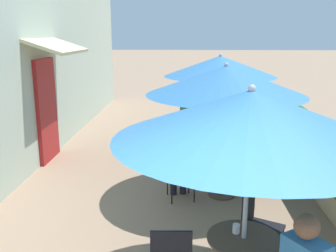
{
  "coord_description": "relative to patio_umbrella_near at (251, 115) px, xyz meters",
  "views": [
    {
      "loc": [
        0.46,
        -1.43,
        2.58
      ],
      "look_at": [
        0.15,
        4.95,
        1.0
      ],
      "focal_mm": 40.0,
      "sensor_mm": 36.0,
      "label": 1
    }
  ],
  "objects": [
    {
      "name": "cafe_chair_far_left",
      "position": [
        0.87,
        5.03,
        -1.37
      ],
      "size": [
        0.46,
        0.46,
        0.87
      ],
      "rotation": [
        0.0,
        0.0,
        9.27
      ],
      "color": "black",
      "rests_on": "ground_plane"
    },
    {
      "name": "coffee_cup_far",
      "position": [
        0.35,
        5.07,
        -1.14
      ],
      "size": [
        0.07,
        0.07,
        0.09
      ],
      "color": "#B73D3D",
      "rests_on": "patio_table_far"
    },
    {
      "name": "seated_patron_far_right",
      "position": [
        -0.5,
        5.2,
        -1.2
      ],
      "size": [
        0.38,
        0.44,
        1.25
      ],
      "rotation": [
        0.0,
        0.0,
        12.42
      ],
      "color": "#23232D",
      "rests_on": "ground_plane"
    },
    {
      "name": "patio_table_mid",
      "position": [
        0.04,
        2.51,
        -1.41
      ],
      "size": [
        0.7,
        0.7,
        0.7
      ],
      "color": "brown",
      "rests_on": "ground_plane"
    },
    {
      "name": "patio_umbrella_far",
      "position": [
        0.18,
        5.06,
        0.0
      ],
      "size": [
        2.46,
        2.46,
        2.16
      ],
      "color": "#B7B7BC",
      "rests_on": "ground_plane"
    },
    {
      "name": "cafe_chair_far_right",
      "position": [
        -0.52,
        5.09,
        -1.37
      ],
      "size": [
        0.46,
        0.46,
        0.87
      ],
      "rotation": [
        0.0,
        0.0,
        12.42
      ],
      "color": "black",
      "rests_on": "ground_plane"
    },
    {
      "name": "seated_patron_mid_right",
      "position": [
        -0.64,
        2.38,
        -1.2
      ],
      "size": [
        0.4,
        0.46,
        1.25
      ],
      "rotation": [
        0.0,
        0.0,
        6.52
      ],
      "color": "#23232D",
      "rests_on": "ground_plane"
    },
    {
      "name": "patio_table_far",
      "position": [
        0.18,
        5.06,
        -1.41
      ],
      "size": [
        0.7,
        0.7,
        0.7
      ],
      "color": "brown",
      "rests_on": "ground_plane"
    },
    {
      "name": "coffee_cup_near",
      "position": [
        -0.06,
        0.08,
        -1.14
      ],
      "size": [
        0.07,
        0.07,
        0.09
      ],
      "color": "white",
      "rests_on": "patio_table_near"
    },
    {
      "name": "patio_umbrella_mid",
      "position": [
        0.04,
        2.51,
        0.0
      ],
      "size": [
        2.46,
        2.46,
        2.16
      ],
      "color": "#B7B7BC",
      "rests_on": "ground_plane"
    },
    {
      "name": "patio_umbrella_near",
      "position": [
        0.0,
        0.0,
        0.0
      ],
      "size": [
        2.46,
        2.46,
        2.16
      ],
      "color": "#B7B7BC",
      "rests_on": "ground_plane"
    },
    {
      "name": "cafe_chair_mid_left",
      "position": [
        0.69,
        2.74,
        -1.37
      ],
      "size": [
        0.48,
        0.48,
        0.87
      ],
      "rotation": [
        0.0,
        0.0,
        3.37
      ],
      "color": "black",
      "rests_on": "ground_plane"
    },
    {
      "name": "cafe_facade_wall",
      "position": [
        -3.57,
        4.7,
        0.2
      ],
      "size": [
        0.98,
        13.25,
        4.2
      ],
      "color": "#B2C1AD",
      "rests_on": "ground_plane"
    },
    {
      "name": "planter_hedge",
      "position": [
        1.73,
        4.74,
        -1.35
      ],
      "size": [
        0.6,
        12.25,
        1.01
      ],
      "color": "tan",
      "rests_on": "ground_plane"
    },
    {
      "name": "coffee_cup_mid",
      "position": [
        0.0,
        2.46,
        -1.14
      ],
      "size": [
        0.07,
        0.07,
        0.09
      ],
      "color": "white",
      "rests_on": "patio_table_mid"
    },
    {
      "name": "cafe_chair_near_left",
      "position": [
        0.25,
        0.65,
        -1.37
      ],
      "size": [
        0.54,
        0.54,
        0.87
      ],
      "rotation": [
        0.0,
        0.0,
        4.23
      ],
      "color": "black",
      "rests_on": "ground_plane"
    },
    {
      "name": "cafe_chair_mid_right",
      "position": [
        -0.61,
        2.28,
        -1.37
      ],
      "size": [
        0.48,
        0.48,
        0.87
      ],
      "rotation": [
        0.0,
        0.0,
        6.52
      ],
      "color": "black",
      "rests_on": "ground_plane"
    }
  ]
}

